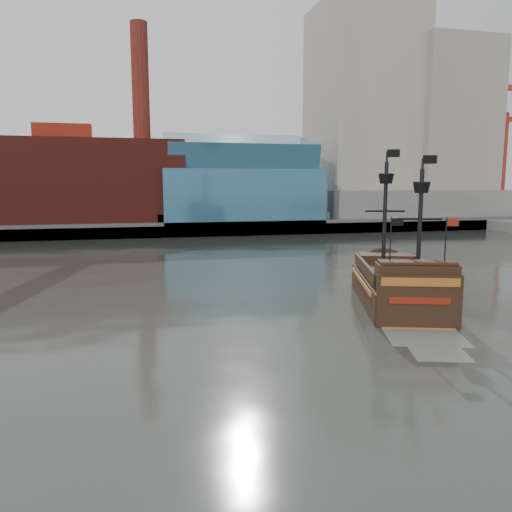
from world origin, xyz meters
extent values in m
plane|color=#2B2E29|center=(0.00, 0.00, 0.00)|extent=(400.00, 400.00, 0.00)
cube|color=slate|center=(0.00, 92.00, 1.00)|extent=(220.00, 60.00, 2.00)
cube|color=#4C4C49|center=(0.00, 62.50, 1.30)|extent=(220.00, 1.00, 2.60)
cube|color=maroon|center=(-22.00, 72.00, 9.50)|extent=(42.00, 18.00, 15.00)
cube|color=#326686|center=(10.00, 70.00, 7.00)|extent=(30.00, 16.00, 10.00)
cube|color=#B3A794|center=(40.00, 80.00, 25.00)|extent=(20.00, 22.00, 46.00)
cube|color=gray|center=(58.00, 76.00, 21.00)|extent=(18.00, 18.00, 38.00)
cube|color=#B3A794|center=(50.00, 97.00, 28.00)|extent=(24.00, 20.00, 52.00)
cube|color=slate|center=(48.00, 66.00, 5.00)|extent=(40.00, 6.00, 6.00)
cylinder|color=maroon|center=(-8.00, 74.00, 28.00)|extent=(3.20, 3.20, 22.00)
cube|color=#326686|center=(10.00, 70.00, 15.00)|extent=(28.00, 14.94, 8.78)
cube|color=slate|center=(78.00, 82.00, 3.50)|extent=(4.00, 4.00, 3.00)
cylinder|color=#A82E1C|center=(78.00, 82.00, 18.00)|extent=(1.40, 1.40, 32.00)
cube|color=#A82E1C|center=(75.00, 82.00, 33.00)|extent=(5.00, 2.50, 2.50)
cube|color=slate|center=(88.00, 92.00, 3.50)|extent=(4.00, 4.00, 3.00)
cylinder|color=#A82E1C|center=(88.00, 92.00, 15.00)|extent=(1.40, 1.40, 26.00)
cube|color=#A82E1C|center=(85.00, 92.00, 27.00)|extent=(5.00, 2.50, 2.50)
cube|color=black|center=(9.81, 8.79, 0.66)|extent=(9.35, 14.28, 2.86)
cube|color=#432618|center=(9.81, 8.79, 2.26)|extent=(8.41, 12.85, 0.33)
cube|color=black|center=(11.45, 13.82, 2.64)|extent=(5.27, 3.97, 1.10)
cube|color=black|center=(8.03, 3.35, 3.08)|extent=(5.52, 3.30, 1.98)
cube|color=black|center=(7.71, 2.38, 1.32)|extent=(5.22, 1.94, 4.41)
cube|color=#AE6721|center=(7.66, 2.24, 3.08)|extent=(4.74, 1.63, 0.55)
cube|color=maroon|center=(7.66, 2.24, 1.87)|extent=(3.69, 1.28, 0.44)
cylinder|color=black|center=(9.48, 10.64, 6.72)|extent=(0.39, 0.39, 8.59)
cylinder|color=black|center=(10.13, 6.60, 6.39)|extent=(0.39, 0.39, 7.93)
cone|color=black|center=(9.48, 10.64, 9.70)|extent=(1.53, 1.53, 0.77)
cone|color=black|center=(10.13, 6.60, 9.03)|extent=(1.53, 1.53, 0.77)
cube|color=black|center=(9.96, 10.48, 11.68)|extent=(0.95, 0.34, 0.61)
cube|color=black|center=(10.60, 6.45, 11.02)|extent=(0.95, 0.34, 0.61)
cube|color=gray|center=(7.14, 0.63, 0.01)|extent=(5.68, 5.23, 0.02)
camera|label=1|loc=(-9.96, -25.62, 9.29)|focal=35.00mm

